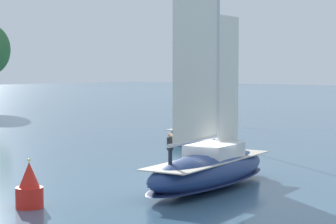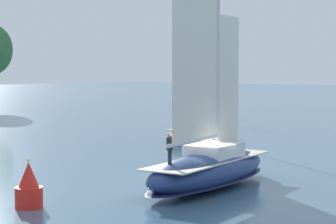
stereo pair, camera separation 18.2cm
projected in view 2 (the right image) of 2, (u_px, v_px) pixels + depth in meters
ground_plane at (209, 188)px, 35.70m from camera, size 400.00×400.00×0.00m
sailboat_main at (209, 166)px, 35.64m from camera, size 12.01×5.16×15.97m
sailboat_moored_mid_channel at (188, 111)px, 88.62m from camera, size 8.26×5.96×11.24m
sailboat_moored_far_slip at (200, 131)px, 59.48m from camera, size 8.84×3.21×11.90m
channel_buoy at (29, 188)px, 30.60m from camera, size 1.30×1.30×2.33m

